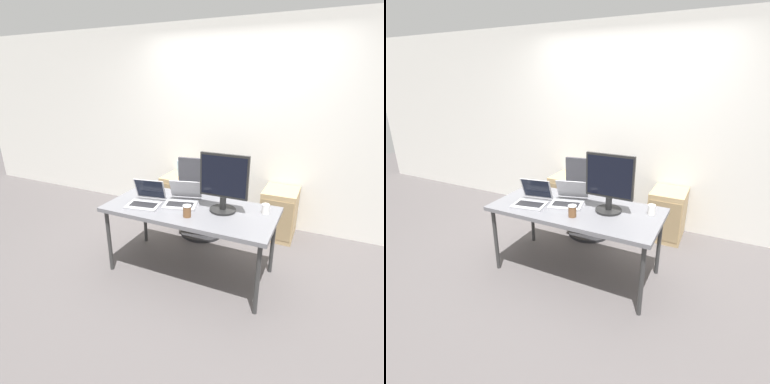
# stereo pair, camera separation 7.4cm
# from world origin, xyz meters

# --- Properties ---
(ground_plane) EXTENTS (14.00, 14.00, 0.00)m
(ground_plane) POSITION_xyz_m (0.00, 0.00, 0.00)
(ground_plane) COLOR #514C4C
(wall_back) EXTENTS (10.00, 0.05, 2.60)m
(wall_back) POSITION_xyz_m (0.00, 1.45, 1.30)
(wall_back) COLOR silver
(wall_back) RESTS_ON ground_plane
(desk) EXTENTS (1.66, 0.78, 0.72)m
(desk) POSITION_xyz_m (0.00, 0.00, 0.68)
(desk) COLOR slate
(desk) RESTS_ON ground_plane
(office_chair) EXTENTS (0.56, 0.59, 1.07)m
(office_chair) POSITION_xyz_m (-0.21, 0.75, 0.40)
(office_chair) COLOR #232326
(office_chair) RESTS_ON ground_plane
(cabinet_left) EXTENTS (0.41, 0.49, 0.63)m
(cabinet_left) POSITION_xyz_m (-0.72, 1.17, 0.31)
(cabinet_left) COLOR tan
(cabinet_left) RESTS_ON ground_plane
(cabinet_right) EXTENTS (0.41, 0.49, 0.63)m
(cabinet_right) POSITION_xyz_m (0.69, 1.17, 0.31)
(cabinet_right) COLOR tan
(cabinet_right) RESTS_ON ground_plane
(water_bottle) EXTENTS (0.08, 0.08, 0.23)m
(water_bottle) POSITION_xyz_m (-0.72, 1.18, 0.74)
(water_bottle) COLOR silver
(water_bottle) RESTS_ON cabinet_left
(laptop_left) EXTENTS (0.36, 0.37, 0.24)m
(laptop_left) POSITION_xyz_m (-0.44, -0.11, 0.77)
(laptop_left) COLOR #ADADB2
(laptop_left) RESTS_ON desk
(laptop_right) EXTENTS (0.37, 0.42, 0.22)m
(laptop_right) POSITION_xyz_m (-0.12, 0.05, 0.77)
(laptop_right) COLOR #ADADB2
(laptop_right) RESTS_ON desk
(monitor) EXTENTS (0.46, 0.25, 0.55)m
(monitor) POSITION_xyz_m (0.31, 0.06, 1.00)
(monitor) COLOR black
(monitor) RESTS_ON desk
(coffee_cup_white) EXTENTS (0.07, 0.07, 0.09)m
(coffee_cup_white) POSITION_xyz_m (0.69, 0.17, 0.77)
(coffee_cup_white) COLOR white
(coffee_cup_white) RESTS_ON desk
(coffee_cup_brown) EXTENTS (0.08, 0.08, 0.11)m
(coffee_cup_brown) POSITION_xyz_m (0.06, -0.20, 0.78)
(coffee_cup_brown) COLOR brown
(coffee_cup_brown) RESTS_ON desk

